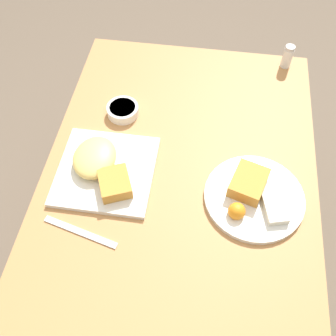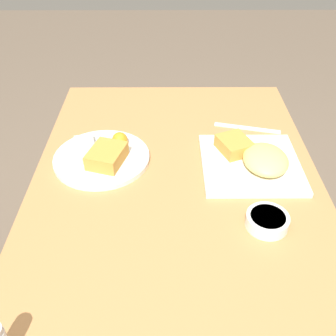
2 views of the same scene
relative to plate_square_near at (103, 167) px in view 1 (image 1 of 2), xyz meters
name	(u,v)px [view 1 (image 1 of 2)]	position (x,y,z in m)	size (l,w,h in m)	color
ground_plane	(176,265)	(-0.05, 0.21, -0.77)	(8.00, 8.00, 0.00)	brown
dining_table	(180,185)	(-0.05, 0.21, -0.12)	(1.02, 0.74, 0.75)	#B27A47
plate_square_near	(103,167)	(0.00, 0.00, 0.00)	(0.26, 0.26, 0.06)	white
plate_oval_far	(253,195)	(0.03, 0.40, -0.01)	(0.26, 0.26, 0.05)	white
sauce_ramekin	(123,110)	(-0.22, 0.01, -0.01)	(0.09, 0.09, 0.03)	white
salt_shaker	(287,58)	(-0.51, 0.50, 0.01)	(0.03, 0.03, 0.08)	white
butter_knife	(80,232)	(0.18, -0.01, -0.02)	(0.06, 0.20, 0.00)	silver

